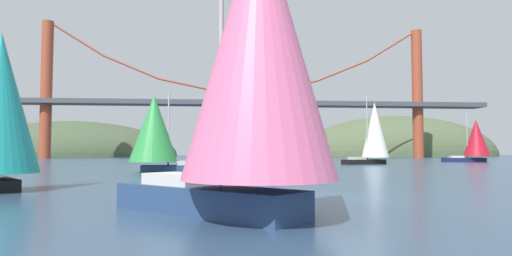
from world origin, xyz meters
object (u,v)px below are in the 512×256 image
(sailboat_crimson_sail, at_px, (475,140))
(sailboat_pink_spinnaker, at_px, (255,53))
(sailboat_green_sail, at_px, (155,130))
(sailboat_blue_spinnaker, at_px, (266,133))
(sailboat_white_mainsail, at_px, (374,132))

(sailboat_crimson_sail, bearing_deg, sailboat_pink_spinnaker, -126.25)
(sailboat_pink_spinnaker, height_order, sailboat_crimson_sail, sailboat_pink_spinnaker)
(sailboat_green_sail, bearing_deg, sailboat_blue_spinnaker, 34.97)
(sailboat_white_mainsail, relative_size, sailboat_blue_spinnaker, 1.22)
(sailboat_pink_spinnaker, bearing_deg, sailboat_green_sail, 103.66)
(sailboat_crimson_sail, distance_m, sailboat_blue_spinnaker, 47.10)
(sailboat_blue_spinnaker, bearing_deg, sailboat_green_sail, -145.03)
(sailboat_green_sail, height_order, sailboat_crimson_sail, sailboat_crimson_sail)
(sailboat_green_sail, height_order, sailboat_white_mainsail, sailboat_white_mainsail)
(sailboat_pink_spinnaker, relative_size, sailboat_crimson_sail, 1.05)
(sailboat_blue_spinnaker, bearing_deg, sailboat_pink_spinnaker, -96.92)
(sailboat_pink_spinnaker, distance_m, sailboat_crimson_sail, 74.12)
(sailboat_white_mainsail, xyz_separation_m, sailboat_pink_spinnaker, (-21.94, -49.75, -0.03))
(sailboat_green_sail, distance_m, sailboat_pink_spinnaker, 27.68)
(sailboat_green_sail, distance_m, sailboat_crimson_sail, 60.15)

